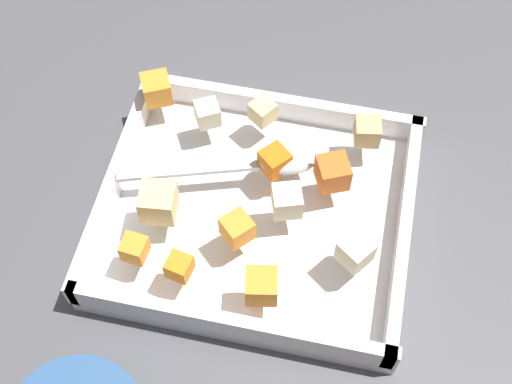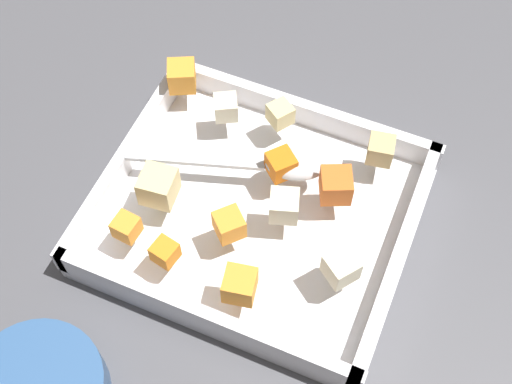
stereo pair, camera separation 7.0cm
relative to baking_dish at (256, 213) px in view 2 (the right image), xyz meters
The scene contains 16 objects.
ground_plane 0.02m from the baking_dish, 63.44° to the left, with size 4.00×4.00×0.00m, color #4C4C51.
baking_dish is the anchor object (origin of this frame).
carrot_chunk_far_left 0.12m from the baking_dish, 119.00° to the right, with size 0.02×0.02×0.02m, color orange.
carrot_chunk_corner_ne 0.11m from the baking_dish, 75.24° to the right, with size 0.03×0.03×0.03m, color orange.
carrot_chunk_back_center 0.07m from the baking_dish, 100.69° to the right, with size 0.03×0.03×0.03m, color orange.
carrot_chunk_corner_nw 0.14m from the baking_dish, 139.03° to the right, with size 0.02×0.02×0.02m, color orange.
carrot_chunk_far_right 0.09m from the baking_dish, 26.27° to the left, with size 0.03×0.03×0.03m, color orange.
carrot_chunk_heap_top 0.06m from the baking_dish, 73.58° to the left, with size 0.03×0.03×0.03m, color orange.
carrot_chunk_heap_side 0.18m from the baking_dish, 142.16° to the left, with size 0.03×0.03×0.03m, color orange.
potato_chunk_near_left 0.12m from the baking_dish, 130.15° to the left, with size 0.02×0.02×0.02m, color beige.
potato_chunk_front_center 0.11m from the baking_dish, 158.40° to the right, with size 0.03×0.03×0.03m, color #E0CC89.
potato_chunk_near_right 0.13m from the baking_dish, 23.94° to the right, with size 0.03×0.03×0.03m, color beige.
potato_chunk_mid_left 0.11m from the baking_dish, 98.00° to the left, with size 0.02×0.02×0.02m, color #E0CC89.
potato_chunk_near_spoon 0.06m from the baking_dish, 10.66° to the right, with size 0.03×0.03×0.03m, color beige.
potato_chunk_corner_se 0.15m from the baking_dish, 43.92° to the left, with size 0.03×0.03×0.03m, color tan.
serving_spoon 0.06m from the baking_dish, 75.20° to the left, with size 0.21×0.09×0.02m.
Camera 2 is at (0.14, -0.34, 0.65)m, focal length 48.94 mm.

